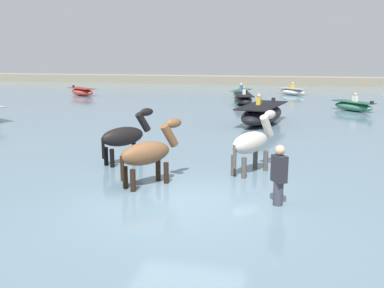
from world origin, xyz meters
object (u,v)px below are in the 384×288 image
(horse_flank_black, at_px, (125,138))
(boat_distant_west, at_px, (241,93))
(boat_near_starboard, at_px, (353,106))
(person_onlooker_left, at_px, (279,182))
(horse_trailing_bay, at_px, (148,155))
(boat_mid_outer, at_px, (243,99))
(boat_far_offshore, at_px, (82,92))
(boat_mid_channel, at_px, (292,91))
(horse_lead_pinto, at_px, (252,144))
(boat_far_inshore, at_px, (262,114))

(horse_flank_black, xyz_separation_m, boat_distant_west, (1.11, 19.61, -0.44))
(horse_flank_black, xyz_separation_m, boat_near_starboard, (7.88, 13.40, -0.45))
(boat_distant_west, bearing_deg, person_onlooker_left, -81.91)
(horse_trailing_bay, distance_m, boat_mid_outer, 17.18)
(boat_far_offshore, bearing_deg, boat_mid_channel, 14.91)
(boat_mid_channel, height_order, boat_mid_outer, boat_mid_outer)
(horse_trailing_bay, bearing_deg, boat_distant_west, 90.48)
(horse_flank_black, height_order, boat_mid_channel, horse_flank_black)
(horse_lead_pinto, distance_m, boat_mid_outer, 15.69)
(horse_trailing_bay, height_order, boat_near_starboard, horse_trailing_bay)
(horse_lead_pinto, xyz_separation_m, horse_trailing_bay, (-2.24, -1.60, -0.03))
(horse_lead_pinto, relative_size, boat_far_offshore, 0.68)
(horse_flank_black, xyz_separation_m, boat_far_inshore, (3.30, 7.87, -0.30))
(boat_far_offshore, bearing_deg, boat_near_starboard, -14.89)
(boat_near_starboard, relative_size, person_onlooker_left, 1.51)
(horse_lead_pinto, distance_m, horse_flank_black, 3.53)
(horse_lead_pinto, height_order, boat_far_inshore, horse_lead_pinto)
(horse_flank_black, bearing_deg, boat_mid_outer, 83.72)
(horse_flank_black, height_order, boat_far_offshore, horse_flank_black)
(horse_lead_pinto, xyz_separation_m, boat_mid_channel, (1.18, 22.70, -0.50))
(horse_lead_pinto, xyz_separation_m, boat_mid_outer, (-1.84, 15.57, -0.45))
(boat_mid_channel, distance_m, boat_distant_west, 4.60)
(horse_trailing_bay, distance_m, horse_flank_black, 2.23)
(horse_flank_black, xyz_separation_m, boat_mid_outer, (1.69, 15.36, -0.41))
(boat_mid_outer, bearing_deg, horse_trailing_bay, -91.33)
(horse_lead_pinto, bearing_deg, boat_far_offshore, 127.62)
(boat_far_inshore, height_order, boat_mid_outer, boat_far_inshore)
(boat_distant_west, bearing_deg, boat_mid_outer, -82.22)
(horse_lead_pinto, height_order, boat_mid_outer, horse_lead_pinto)
(boat_near_starboard, xyz_separation_m, boat_distant_west, (-6.77, 6.21, 0.02))
(boat_far_inshore, distance_m, boat_mid_outer, 7.66)
(boat_distant_west, bearing_deg, boat_far_offshore, -173.99)
(boat_mid_outer, bearing_deg, horse_flank_black, -96.28)
(boat_mid_channel, height_order, boat_near_starboard, boat_near_starboard)
(boat_near_starboard, height_order, person_onlooker_left, person_onlooker_left)
(boat_far_offshore, height_order, boat_mid_outer, boat_mid_outer)
(horse_lead_pinto, distance_m, boat_far_inshore, 8.10)
(horse_lead_pinto, relative_size, horse_flank_black, 1.03)
(boat_distant_west, xyz_separation_m, boat_mid_outer, (0.58, -4.25, 0.03))
(person_onlooker_left, bearing_deg, boat_far_inshore, 95.26)
(boat_mid_channel, bearing_deg, person_onlooker_left, -91.04)
(boat_distant_west, relative_size, person_onlooker_left, 1.72)
(horse_trailing_bay, distance_m, boat_far_offshore, 23.51)
(horse_flank_black, distance_m, boat_near_starboard, 15.55)
(boat_far_offshore, height_order, boat_near_starboard, boat_near_starboard)
(boat_near_starboard, height_order, boat_mid_outer, boat_mid_outer)
(boat_near_starboard, distance_m, boat_mid_outer, 6.50)
(horse_lead_pinto, height_order, horse_flank_black, horse_lead_pinto)
(boat_mid_channel, distance_m, boat_far_inshore, 14.68)
(horse_flank_black, xyz_separation_m, boat_far_offshore, (-10.78, 18.36, -0.44))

